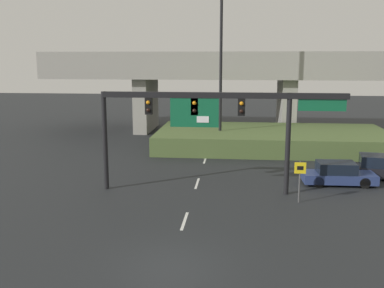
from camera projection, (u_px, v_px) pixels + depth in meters
The scene contains 9 objects.
ground_plane at pixel (170, 265), 16.68m from camera, with size 160.00×160.00×0.00m, color black.
lane_markings at pixel (201, 170), 30.68m from camera, with size 0.14×21.91×0.01m.
signal_gantry at pixel (212, 113), 24.92m from camera, with size 13.67×0.44×5.70m.
speed_limit_sign at pixel (300, 176), 23.59m from camera, with size 0.60×0.11×2.25m.
highway_light_pole_near at pixel (221, 55), 37.00m from camera, with size 0.70×0.36×14.89m.
overpass_bridge at pixel (215, 75), 46.32m from camera, with size 34.52×8.42×8.18m.
grass_embankment at pixel (272, 139), 38.41m from camera, with size 19.43×9.70×1.50m.
parked_sedan_near_right at pixel (338, 174), 27.23m from camera, with size 4.36×1.89×1.38m.
parked_sedan_mid_right at pixel (380, 168), 28.64m from camera, with size 4.45×2.52×1.48m.
Camera 1 is at (2.42, -15.37, 7.54)m, focal length 42.00 mm.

